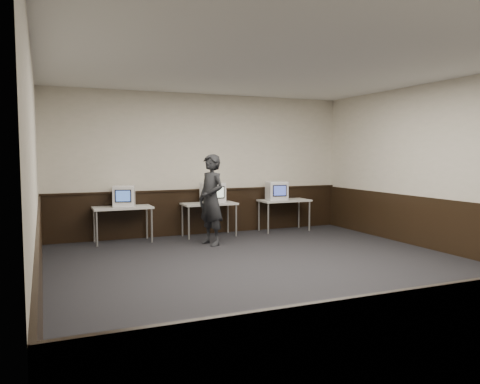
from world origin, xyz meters
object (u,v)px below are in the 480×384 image
at_px(emac_right, 277,191).
at_px(person, 211,200).
at_px(desk_right, 284,203).
at_px(emac_center, 213,193).
at_px(desk_left, 123,210).
at_px(desk_center, 209,206).
at_px(emac_left, 124,196).

height_order(emac_right, person, person).
bearing_deg(person, desk_right, 95.14).
distance_m(desk_right, emac_center, 1.82).
bearing_deg(desk_right, desk_left, 180.00).
relative_size(emac_center, person, 0.29).
xyz_separation_m(emac_right, person, (-1.95, -0.90, -0.05)).
relative_size(emac_center, emac_right, 0.99).
bearing_deg(desk_right, desk_center, 180.00).
height_order(desk_center, emac_center, emac_center).
distance_m(desk_left, desk_center, 1.90).
xyz_separation_m(desk_center, emac_center, (0.10, 0.03, 0.29)).
relative_size(desk_left, desk_right, 1.00).
xyz_separation_m(desk_left, emac_center, (2.00, 0.03, 0.29)).
bearing_deg(emac_left, person, -17.70).
bearing_deg(emac_right, person, -145.72).
height_order(desk_left, desk_center, same).
bearing_deg(person, emac_center, 140.32).
distance_m(desk_center, person, 1.01).
relative_size(desk_left, desk_center, 1.00).
xyz_separation_m(desk_left, person, (1.62, -0.94, 0.24)).
relative_size(desk_center, emac_right, 2.24).
bearing_deg(emac_left, desk_left, -123.98).
relative_size(emac_right, person, 0.29).
bearing_deg(emac_left, desk_center, 13.04).
distance_m(desk_left, emac_left, 0.29).
bearing_deg(desk_left, emac_left, 41.83).
bearing_deg(person, emac_right, 96.48).
bearing_deg(emac_left, desk_right, 13.62).
bearing_deg(emac_right, emac_left, -171.75).
bearing_deg(desk_center, person, -106.68).
relative_size(desk_center, emac_left, 2.19).
relative_size(desk_right, emac_center, 2.27).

